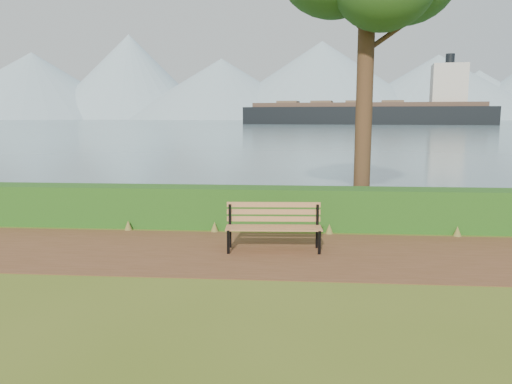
{
  "coord_description": "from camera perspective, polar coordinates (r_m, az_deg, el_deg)",
  "views": [
    {
      "loc": [
        0.82,
        -9.39,
        2.72
      ],
      "look_at": [
        -0.04,
        1.2,
        1.1
      ],
      "focal_mm": 35.0,
      "sensor_mm": 36.0,
      "label": 1
    }
  ],
  "objects": [
    {
      "name": "ground",
      "position": [
        9.81,
        -0.32,
        -7.43
      ],
      "size": [
        140.0,
        140.0,
        0.0
      ],
      "primitive_type": "plane",
      "color": "#51621C",
      "rests_on": "ground"
    },
    {
      "name": "path",
      "position": [
        10.1,
        -0.17,
        -6.93
      ],
      "size": [
        40.0,
        3.4,
        0.01
      ],
      "primitive_type": "cube",
      "color": "brown",
      "rests_on": "ground"
    },
    {
      "name": "hedge",
      "position": [
        12.22,
        0.74,
        -1.8
      ],
      "size": [
        32.0,
        0.85,
        1.0
      ],
      "primitive_type": "cube",
      "color": "#1F4814",
      "rests_on": "ground"
    },
    {
      "name": "water",
      "position": [
        269.41,
        4.56,
        8.08
      ],
      "size": [
        700.0,
        510.0,
        0.0
      ],
      "primitive_type": "cube",
      "color": "slate",
      "rests_on": "ground"
    },
    {
      "name": "cargo_ship",
      "position": [
        166.29,
        13.29,
        8.74
      ],
      "size": [
        79.17,
        24.0,
        23.74
      ],
      "rotation": [
        0.0,
        0.0,
        -0.15
      ],
      "color": "black",
      "rests_on": "ground"
    },
    {
      "name": "mountains",
      "position": [
        416.31,
        3.38,
        12.11
      ],
      "size": [
        585.0,
        190.0,
        70.0
      ],
      "color": "#839EAF",
      "rests_on": "ground"
    },
    {
      "name": "bench",
      "position": [
        10.19,
        2.02,
        -3.59
      ],
      "size": [
        1.96,
        0.68,
        0.97
      ],
      "rotation": [
        0.0,
        0.0,
        0.06
      ],
      "color": "black",
      "rests_on": "ground"
    }
  ]
}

